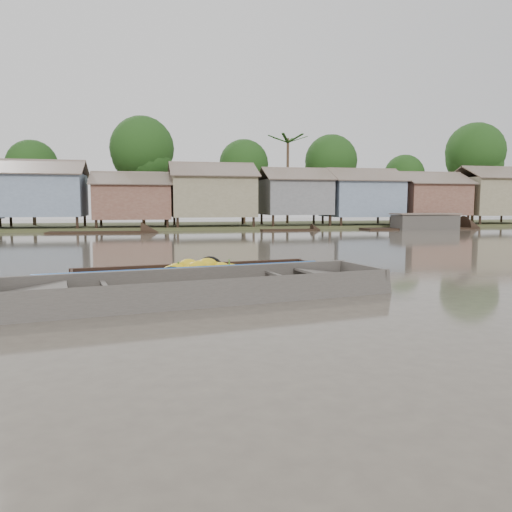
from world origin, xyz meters
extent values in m
plane|color=#4D453B|center=(0.00, 0.00, 0.00)|extent=(120.00, 120.00, 0.00)
cube|color=#384723|center=(0.00, 33.00, 0.00)|extent=(120.00, 12.00, 0.50)
cube|color=slate|center=(-10.50, 29.50, 2.70)|extent=(6.20, 5.20, 3.20)
cube|color=brown|center=(-10.50, 28.10, 4.75)|extent=(6.60, 3.02, 1.28)
cube|color=brown|center=(-10.50, 30.90, 4.75)|extent=(6.60, 3.02, 1.28)
cube|color=brown|center=(-3.80, 29.50, 2.20)|extent=(5.80, 4.60, 2.70)
cube|color=brown|center=(-3.80, 28.26, 4.00)|extent=(6.20, 2.67, 1.14)
cube|color=brown|center=(-3.80, 30.74, 4.00)|extent=(6.20, 2.67, 1.14)
cube|color=#817759|center=(2.50, 29.50, 2.65)|extent=(6.50, 5.30, 3.30)
cube|color=brown|center=(2.50, 28.07, 4.75)|extent=(6.90, 3.08, 1.31)
cube|color=brown|center=(2.50, 30.93, 4.75)|extent=(6.90, 3.08, 1.31)
cube|color=slate|center=(9.50, 29.50, 2.60)|extent=(5.40, 4.70, 2.90)
cube|color=brown|center=(9.50, 28.23, 4.50)|extent=(5.80, 2.73, 1.17)
cube|color=brown|center=(9.50, 30.77, 4.50)|extent=(5.80, 2.73, 1.17)
cube|color=slate|center=(15.50, 29.50, 2.50)|extent=(6.00, 5.00, 3.10)
cube|color=brown|center=(15.50, 28.15, 4.50)|extent=(6.40, 2.90, 1.24)
cube|color=brown|center=(15.50, 30.85, 4.50)|extent=(6.40, 2.90, 1.24)
cube|color=brown|center=(22.00, 29.50, 2.45)|extent=(5.70, 4.90, 2.80)
cube|color=brown|center=(22.00, 28.18, 4.30)|extent=(6.10, 2.85, 1.21)
cube|color=brown|center=(22.00, 30.82, 4.30)|extent=(6.10, 2.85, 1.21)
cube|color=#817759|center=(28.50, 29.50, 2.70)|extent=(6.30, 5.10, 3.40)
cube|color=brown|center=(28.50, 28.12, 4.85)|extent=(6.70, 2.96, 1.26)
cube|color=brown|center=(28.50, 30.88, 4.85)|extent=(6.70, 2.96, 1.26)
cylinder|color=#473323|center=(-12.00, 34.00, 2.45)|extent=(0.28, 0.28, 4.90)
sphere|color=#1B3A12|center=(-12.00, 34.00, 5.25)|extent=(4.20, 4.20, 4.20)
cylinder|color=#473323|center=(-3.00, 33.00, 3.15)|extent=(0.28, 0.28, 6.30)
sphere|color=#1B3A12|center=(-3.00, 33.00, 6.75)|extent=(5.40, 5.40, 5.40)
cylinder|color=#473323|center=(6.00, 34.00, 2.62)|extent=(0.28, 0.28, 5.25)
sphere|color=#1B3A12|center=(6.00, 34.00, 5.62)|extent=(4.50, 4.50, 4.50)
cylinder|color=#473323|center=(14.00, 33.00, 2.80)|extent=(0.28, 0.28, 5.60)
sphere|color=#1B3A12|center=(14.00, 33.00, 6.00)|extent=(4.80, 4.80, 4.80)
cylinder|color=#473323|center=(22.00, 34.00, 2.27)|extent=(0.28, 0.28, 4.55)
sphere|color=#1B3A12|center=(22.00, 34.00, 4.88)|extent=(3.90, 3.90, 3.90)
cylinder|color=#473323|center=(29.00, 33.00, 3.32)|extent=(0.28, 0.28, 6.65)
sphere|color=#1B3A12|center=(29.00, 33.00, 7.12)|extent=(5.70, 5.70, 5.70)
cylinder|color=#473323|center=(10.00, 33.50, 4.00)|extent=(0.24, 0.24, 8.00)
cube|color=black|center=(-1.39, 1.61, -0.08)|extent=(6.30, 2.06, 0.08)
cube|color=black|center=(-1.48, 2.28, 0.17)|extent=(6.29, 1.07, 0.59)
cube|color=black|center=(-1.29, 0.94, 0.17)|extent=(6.29, 1.07, 0.59)
cube|color=black|center=(1.68, 2.06, 0.17)|extent=(0.26, 1.37, 0.55)
cube|color=black|center=(1.15, 1.98, 0.24)|extent=(1.23, 1.33, 0.21)
cube|color=black|center=(-4.45, 1.17, 0.17)|extent=(0.26, 1.37, 0.55)
cube|color=black|center=(-3.92, 1.24, 0.24)|extent=(1.23, 1.33, 0.21)
cube|color=black|center=(-2.85, 1.40, 0.29)|extent=(0.29, 1.32, 0.05)
cube|color=black|center=(0.08, 1.82, 0.29)|extent=(0.29, 1.32, 0.05)
ellipsoid|color=gold|center=(-0.53, 1.58, 0.32)|extent=(0.51, 0.39, 0.29)
ellipsoid|color=gold|center=(-1.12, 2.08, 0.27)|extent=(0.46, 0.35, 0.26)
ellipsoid|color=gold|center=(-1.16, 1.44, 0.36)|extent=(0.48, 0.37, 0.27)
ellipsoid|color=gold|center=(-2.31, 1.11, 0.16)|extent=(0.44, 0.33, 0.25)
ellipsoid|color=gold|center=(-0.98, 1.61, 0.41)|extent=(0.51, 0.39, 0.29)
ellipsoid|color=gold|center=(-1.37, 1.72, 0.48)|extent=(0.42, 0.32, 0.24)
ellipsoid|color=gold|center=(-1.61, 1.49, 0.41)|extent=(0.51, 0.39, 0.29)
ellipsoid|color=gold|center=(-2.41, 1.41, 0.19)|extent=(0.43, 0.33, 0.24)
ellipsoid|color=gold|center=(-0.27, 1.38, 0.21)|extent=(0.46, 0.35, 0.26)
ellipsoid|color=gold|center=(-1.66, 1.72, 0.38)|extent=(0.49, 0.37, 0.28)
ellipsoid|color=gold|center=(-1.46, 1.74, 0.40)|extent=(0.52, 0.40, 0.30)
ellipsoid|color=gold|center=(-2.11, 1.58, 0.37)|extent=(0.47, 0.36, 0.27)
ellipsoid|color=gold|center=(-1.47, 1.43, 0.47)|extent=(0.52, 0.40, 0.30)
ellipsoid|color=gold|center=(-1.75, 1.89, 0.37)|extent=(0.44, 0.33, 0.25)
ellipsoid|color=gold|center=(-0.72, 2.02, 0.25)|extent=(0.48, 0.36, 0.27)
ellipsoid|color=gold|center=(-1.20, 1.60, 0.50)|extent=(0.56, 0.43, 0.32)
ellipsoid|color=gold|center=(-1.29, 1.51, 0.41)|extent=(0.49, 0.38, 0.28)
ellipsoid|color=gold|center=(-1.59, 1.86, 0.33)|extent=(0.45, 0.34, 0.25)
ellipsoid|color=gold|center=(-1.96, 1.59, 0.40)|extent=(0.55, 0.42, 0.31)
ellipsoid|color=gold|center=(-1.73, 1.26, 0.35)|extent=(0.42, 0.32, 0.24)
ellipsoid|color=gold|center=(-1.16, 2.03, 0.28)|extent=(0.48, 0.36, 0.27)
ellipsoid|color=gold|center=(-1.68, 1.63, 0.50)|extent=(0.52, 0.40, 0.30)
ellipsoid|color=gold|center=(-2.43, 1.61, 0.26)|extent=(0.50, 0.38, 0.29)
ellipsoid|color=gold|center=(-1.23, 1.26, 0.24)|extent=(0.45, 0.34, 0.25)
ellipsoid|color=gold|center=(-2.08, 1.18, 0.21)|extent=(0.54, 0.41, 0.30)
ellipsoid|color=gold|center=(-2.07, 1.28, 0.28)|extent=(0.49, 0.37, 0.28)
ellipsoid|color=gold|center=(-1.60, 1.80, 0.37)|extent=(0.49, 0.37, 0.28)
ellipsoid|color=gold|center=(-2.13, 1.17, 0.23)|extent=(0.54, 0.41, 0.31)
ellipsoid|color=gold|center=(-2.18, 1.28, 0.28)|extent=(0.55, 0.42, 0.31)
ellipsoid|color=gold|center=(-0.53, 1.98, 0.30)|extent=(0.54, 0.41, 0.31)
ellipsoid|color=gold|center=(-0.85, 1.51, 0.43)|extent=(0.43, 0.33, 0.24)
ellipsoid|color=gold|center=(-2.31, 1.43, 0.28)|extent=(0.55, 0.42, 0.31)
cylinder|color=#3F6626|center=(-1.94, 1.53, 0.50)|extent=(0.04, 0.04, 0.20)
cylinder|color=#3F6626|center=(-1.16, 1.64, 0.50)|extent=(0.04, 0.04, 0.20)
cylinder|color=#3F6626|center=(-0.61, 1.72, 0.50)|extent=(0.04, 0.04, 0.20)
torus|color=black|center=(-1.05, 2.43, 0.19)|extent=(0.88, 0.32, 0.86)
torus|color=black|center=(-2.17, 0.73, 0.19)|extent=(0.80, 0.31, 0.78)
cube|color=#403C36|center=(-1.58, -0.36, -0.08)|extent=(8.48, 3.17, 0.08)
cube|color=#403C36|center=(-1.75, 0.64, 0.22)|extent=(8.38, 1.61, 0.68)
cube|color=#403C36|center=(-1.41, -1.36, 0.22)|extent=(8.38, 1.61, 0.68)
cube|color=#403C36|center=(2.51, 0.34, 0.22)|extent=(0.41, 2.05, 0.64)
cube|color=#403C36|center=(1.80, 0.22, 0.30)|extent=(1.72, 2.00, 0.26)
cube|color=#403C36|center=(-4.95, -0.95, 0.30)|extent=(1.72, 2.00, 0.26)
cube|color=#403C36|center=(-3.53, -0.70, 0.35)|extent=(0.44, 1.98, 0.05)
cube|color=#403C36|center=(0.38, -0.03, 0.35)|extent=(0.44, 1.98, 0.05)
cube|color=#665E54|center=(-1.58, -0.36, -0.02)|extent=(6.49, 2.67, 0.02)
cube|color=navy|center=(-1.76, 0.70, 0.48)|extent=(6.77, 1.26, 0.17)
torus|color=olive|center=(1.82, -0.12, 0.00)|extent=(0.47, 0.47, 0.07)
torus|color=olive|center=(1.82, -0.12, 0.05)|extent=(0.38, 0.38, 0.07)
cube|color=black|center=(-6.16, 25.13, -0.05)|extent=(6.74, 2.02, 0.35)
cube|color=black|center=(7.75, 25.42, -0.05)|extent=(4.15, 0.94, 0.35)
cube|color=black|center=(18.59, 25.45, -0.05)|extent=(9.25, 2.17, 0.35)
cube|color=black|center=(19.00, 25.00, 0.55)|extent=(5.00, 2.00, 1.20)
camera|label=1|loc=(-2.68, -11.11, 2.05)|focal=35.00mm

